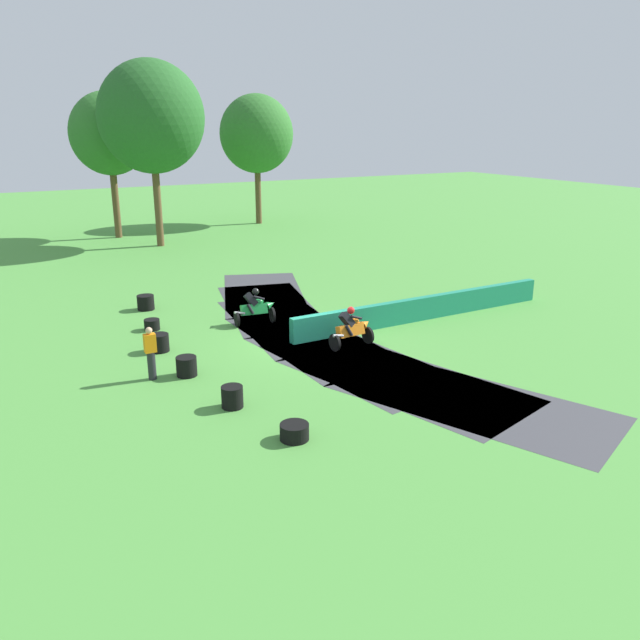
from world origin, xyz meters
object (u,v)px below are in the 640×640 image
tire_stack_near (146,302)px  track_marshal (151,353)px  tire_stack_far (187,366)px  tire_stack_mid_b (160,343)px  tire_stack_mid_a (152,325)px  traffic_cone (404,309)px  motorcycle_chase_orange (352,328)px  motorcycle_lead_green (256,307)px  tire_stack_extra_b (294,432)px  tire_stack_extra_a (232,397)px

tire_stack_near → track_marshal: track_marshal is taller
tire_stack_far → tire_stack_mid_b: bearing=93.2°
tire_stack_mid_a → traffic_cone: traffic_cone is taller
motorcycle_chase_orange → traffic_cone: size_ratio=3.81×
motorcycle_lead_green → tire_stack_mid_b: 4.28m
track_marshal → motorcycle_lead_green: bearing=36.6°
track_marshal → motorcycle_chase_orange: bearing=-2.5°
motorcycle_chase_orange → tire_stack_far: bearing=179.2°
traffic_cone → tire_stack_mid_b: bearing=177.8°
motorcycle_lead_green → tire_stack_mid_b: motorcycle_lead_green is taller
tire_stack_mid_a → tire_stack_extra_b: 10.23m
tire_stack_far → motorcycle_lead_green: bearing=44.6°
motorcycle_chase_orange → traffic_cone: (3.82, 2.23, -0.42)m
tire_stack_extra_b → tire_stack_mid_b: bearing=98.8°
motorcycle_chase_orange → tire_stack_extra_a: motorcycle_chase_orange is taller
tire_stack_mid_b → track_marshal: size_ratio=0.39×
motorcycle_chase_orange → tire_stack_near: 9.37m
motorcycle_lead_green → tire_stack_extra_b: 9.52m
tire_stack_mid_b → tire_stack_extra_b: tire_stack_mid_b is taller
traffic_cone → tire_stack_near: bearing=147.8°
tire_stack_mid_a → tire_stack_near: bearing=80.5°
tire_stack_mid_b → tire_stack_extra_b: bearing=-81.2°
tire_stack_mid_b → tire_stack_extra_a: same height
motorcycle_lead_green → traffic_cone: motorcycle_lead_green is taller
tire_stack_mid_b → track_marshal: (-0.85, -2.32, 0.52)m
tire_stack_near → tire_stack_far: (-0.69, -7.77, 0.00)m
track_marshal → traffic_cone: 10.79m
tire_stack_mid_a → tire_stack_far: size_ratio=0.91×
motorcycle_chase_orange → tire_stack_extra_b: bearing=-132.7°
tire_stack_extra_a → tire_stack_extra_b: 2.52m
tire_stack_mid_b → tire_stack_extra_a: 5.34m
motorcycle_lead_green → traffic_cone: 5.96m
tire_stack_extra_b → traffic_cone: (8.56, 7.37, 0.02)m
tire_stack_near → tire_stack_far: same height
tire_stack_extra_a → motorcycle_lead_green: bearing=62.1°
tire_stack_extra_a → traffic_cone: size_ratio=1.36×
tire_stack_far → traffic_cone: tire_stack_far is taller
tire_stack_mid_a → track_marshal: track_marshal is taller
motorcycle_lead_green → tire_stack_near: motorcycle_lead_green is taller
motorcycle_lead_green → track_marshal: track_marshal is taller
traffic_cone → tire_stack_extra_b: bearing=-139.3°
tire_stack_near → tire_stack_mid_b: bearing=-99.0°
tire_stack_mid_a → tire_stack_far: (-0.22, -4.98, 0.10)m
tire_stack_mid_a → track_marshal: bearing=-104.3°
tire_stack_mid_a → traffic_cone: 9.81m
tire_stack_near → tire_stack_mid_b: (-0.83, -5.24, 0.00)m
motorcycle_chase_orange → traffic_cone: bearing=30.3°
motorcycle_lead_green → traffic_cone: size_ratio=3.88×
tire_stack_far → tire_stack_extra_b: size_ratio=0.88×
motorcycle_chase_orange → tire_stack_extra_b: 7.00m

